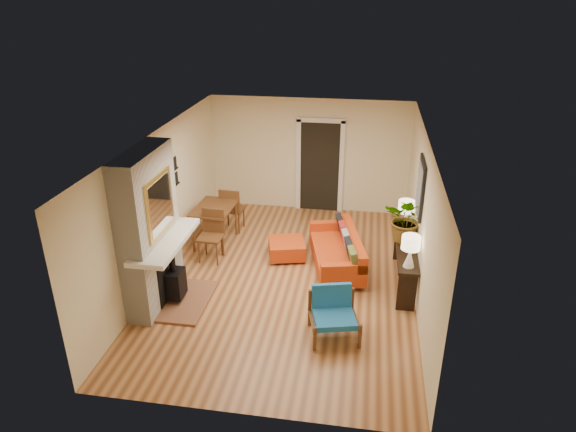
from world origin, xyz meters
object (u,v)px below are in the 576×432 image
at_px(sofa, 340,251).
at_px(dining_table, 218,215).
at_px(houseplant, 407,219).
at_px(ottoman, 287,248).
at_px(lamp_far, 406,211).
at_px(lamp_near, 411,248).
at_px(blue_chair, 333,310).
at_px(console_table, 406,254).

bearing_deg(sofa, dining_table, 167.41).
xyz_separation_m(sofa, houseplant, (1.14, -0.19, 0.82)).
bearing_deg(sofa, ottoman, 169.56).
bearing_deg(houseplant, dining_table, 168.47).
bearing_deg(lamp_far, lamp_near, -90.00).
height_order(blue_chair, houseplant, houseplant).
relative_size(dining_table, houseplant, 2.21).
distance_m(sofa, houseplant, 1.42).
height_order(sofa, console_table, sofa).
distance_m(ottoman, dining_table, 1.56).
bearing_deg(houseplant, lamp_near, -89.37).
xyz_separation_m(sofa, blue_chair, (0.03, -2.03, 0.08)).
xyz_separation_m(dining_table, lamp_near, (3.64, -1.65, 0.42)).
relative_size(sofa, lamp_near, 3.69).
height_order(ottoman, lamp_far, lamp_far).
height_order(blue_chair, dining_table, dining_table).
relative_size(blue_chair, dining_table, 0.46).
bearing_deg(blue_chair, console_table, 55.25).
bearing_deg(dining_table, ottoman, -14.10).
relative_size(blue_chair, houseplant, 1.02).
bearing_deg(ottoman, sofa, -10.44).
xyz_separation_m(console_table, lamp_near, (0.00, -0.69, 0.49)).
relative_size(lamp_near, lamp_far, 1.00).
bearing_deg(lamp_near, ottoman, 149.56).
relative_size(sofa, ottoman, 2.44).
bearing_deg(blue_chair, sofa, 90.93).
height_order(blue_chair, lamp_far, lamp_far).
height_order(sofa, houseplant, houseplant).
bearing_deg(sofa, console_table, -19.59).
relative_size(ottoman, lamp_far, 1.51).
height_order(blue_chair, console_table, blue_chair).
bearing_deg(lamp_near, blue_chair, -140.30).
relative_size(sofa, lamp_far, 3.69).
distance_m(blue_chair, houseplant, 2.28).
bearing_deg(ottoman, houseplant, -9.79).
bearing_deg(houseplant, lamp_far, 88.94).
height_order(dining_table, console_table, dining_table).
bearing_deg(ottoman, lamp_far, 4.35).
height_order(console_table, lamp_far, lamp_far).
xyz_separation_m(ottoman, lamp_far, (2.19, 0.17, 0.87)).
distance_m(console_table, houseplant, 0.61).
xyz_separation_m(blue_chair, lamp_near, (1.12, 0.93, 0.66)).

